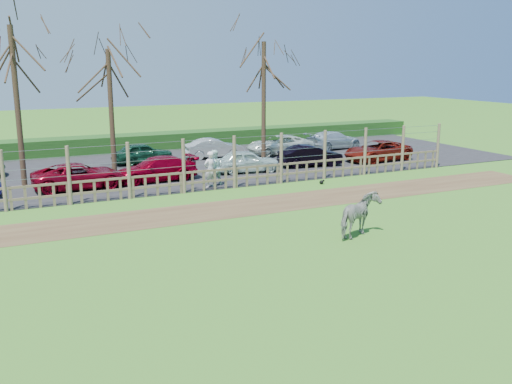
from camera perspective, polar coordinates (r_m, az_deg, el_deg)
name	(u,v)px	position (r m, az deg, el deg)	size (l,w,h in m)	color
ground	(261,242)	(19.10, 0.53, -5.03)	(120.00, 120.00, 0.00)	#609644
dirt_strip	(212,211)	(23.06, -4.39, -1.89)	(34.00, 2.80, 0.01)	brown
asphalt	(147,169)	(32.37, -10.83, 2.27)	(44.00, 13.00, 0.04)	#232326
hedge	(119,144)	(39.01, -13.54, 4.73)	(46.00, 2.00, 1.10)	#1E4716
fence	(184,176)	(26.09, -7.21, 1.60)	(30.16, 0.16, 2.50)	brown
tree_left	(14,67)	(28.85, -23.07, 11.40)	(4.80, 4.80, 7.88)	#3D2B1E
tree_mid	(110,82)	(30.42, -14.43, 10.62)	(4.80, 4.80, 6.83)	#3D2B1E
tree_right	(264,73)	(33.82, 0.78, 11.85)	(4.80, 4.80, 7.35)	#3D2B1E
zebra	(360,215)	(19.77, 10.33, -2.32)	(0.82, 1.80, 1.52)	gray
visitor_a	(210,170)	(26.99, -4.63, 2.26)	(0.63, 0.41, 1.72)	silver
visitor_b	(214,168)	(27.41, -4.24, 2.43)	(0.84, 0.65, 1.72)	silver
crow	(322,182)	(28.13, 6.59, 1.00)	(0.27, 0.20, 0.22)	black
car_2	(80,176)	(28.00, -17.22, 1.55)	(1.99, 4.32, 1.20)	maroon
car_3	(156,169)	(28.88, -9.98, 2.28)	(1.68, 4.13, 1.20)	maroon
car_4	(247,161)	(30.72, -0.94, 3.11)	(1.42, 3.52, 1.20)	silver
car_5	(310,156)	(32.64, 5.47, 3.64)	(1.27, 3.64, 1.20)	black
car_6	(378,151)	(35.06, 12.07, 4.06)	(1.99, 4.32, 1.20)	maroon
car_10	(143,153)	(34.06, -11.28, 3.83)	(1.42, 3.52, 1.20)	#17462C
car_11	(214,148)	(35.38, -4.18, 4.39)	(1.27, 3.64, 1.20)	beige
car_12	(279,145)	(36.76, 2.36, 4.73)	(1.99, 4.32, 1.20)	silver
car_13	(334,140)	(39.34, 7.76, 5.17)	(1.68, 4.13, 1.20)	#B0C0C6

